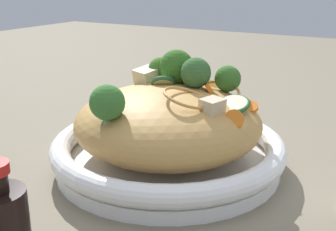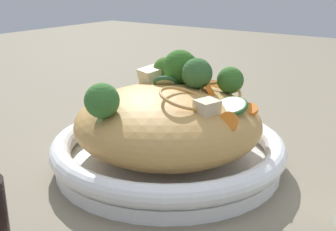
# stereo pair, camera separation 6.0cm
# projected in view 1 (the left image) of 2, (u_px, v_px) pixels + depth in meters

# --- Properties ---
(ground_plane) EXTENTS (3.00, 3.00, 0.00)m
(ground_plane) POSITION_uv_depth(u_px,v_px,m) (168.00, 166.00, 0.62)
(ground_plane) COLOR #786E59
(serving_bowl) EXTENTS (0.33, 0.33, 0.05)m
(serving_bowl) POSITION_uv_depth(u_px,v_px,m) (168.00, 151.00, 0.62)
(serving_bowl) COLOR white
(serving_bowl) RESTS_ON ground_plane
(noodle_heap) EXTENTS (0.26, 0.26, 0.11)m
(noodle_heap) POSITION_uv_depth(u_px,v_px,m) (168.00, 122.00, 0.60)
(noodle_heap) COLOR tan
(noodle_heap) RESTS_ON serving_bowl
(broccoli_florets) EXTENTS (0.24, 0.15, 0.08)m
(broccoli_florets) POSITION_uv_depth(u_px,v_px,m) (174.00, 76.00, 0.61)
(broccoli_florets) COLOR #91B474
(broccoli_florets) RESTS_ON serving_bowl
(carrot_coins) EXTENTS (0.17, 0.23, 0.04)m
(carrot_coins) POSITION_uv_depth(u_px,v_px,m) (203.00, 96.00, 0.60)
(carrot_coins) COLOR orange
(carrot_coins) RESTS_ON serving_bowl
(zucchini_slices) EXTENTS (0.10, 0.16, 0.04)m
(zucchini_slices) POSITION_uv_depth(u_px,v_px,m) (191.00, 88.00, 0.61)
(zucchini_slices) COLOR beige
(zucchini_slices) RESTS_ON serving_bowl
(chicken_chunks) EXTENTS (0.11, 0.17, 0.04)m
(chicken_chunks) POSITION_uv_depth(u_px,v_px,m) (162.00, 84.00, 0.62)
(chicken_chunks) COLOR beige
(chicken_chunks) RESTS_ON serving_bowl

